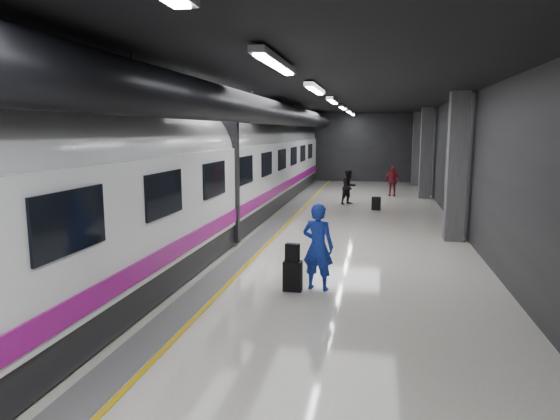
{
  "coord_description": "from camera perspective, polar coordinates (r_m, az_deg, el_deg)",
  "views": [
    {
      "loc": [
        2.2,
        -13.85,
        3.34
      ],
      "look_at": [
        -0.2,
        -1.59,
        1.36
      ],
      "focal_mm": 32.0,
      "sensor_mm": 36.0,
      "label": 1
    }
  ],
  "objects": [
    {
      "name": "traveler_main",
      "position": [
        10.56,
        4.36,
        -4.2
      ],
      "size": [
        0.76,
        0.58,
        1.86
      ],
      "primitive_type": "imported",
      "rotation": [
        0.0,
        0.0,
        2.92
      ],
      "color": "blue",
      "rests_on": "ground"
    },
    {
      "name": "traveler_far_b",
      "position": [
        26.48,
        12.71,
        3.25
      ],
      "size": [
        0.95,
        0.48,
        1.56
      ],
      "primitive_type": "imported",
      "rotation": [
        0.0,
        0.0,
        -0.11
      ],
      "color": "maroon",
      "rests_on": "ground"
    },
    {
      "name": "ground",
      "position": [
        14.41,
        1.98,
        -4.38
      ],
      "size": [
        40.0,
        40.0,
        0.0
      ],
      "primitive_type": "plane",
      "color": "silver",
      "rests_on": "ground"
    },
    {
      "name": "shoulder_bag",
      "position": [
        10.44,
        1.43,
        -4.88
      ],
      "size": [
        0.31,
        0.19,
        0.38
      ],
      "primitive_type": "cube",
      "rotation": [
        0.0,
        0.0,
        -0.13
      ],
      "color": "black",
      "rests_on": "suitcase_main"
    },
    {
      "name": "suitcase_far",
      "position": [
        21.68,
        10.93,
        0.75
      ],
      "size": [
        0.39,
        0.26,
        0.56
      ],
      "primitive_type": "cube",
      "rotation": [
        0.0,
        0.0,
        0.04
      ],
      "color": "black",
      "rests_on": "ground"
    },
    {
      "name": "traveler_far_a",
      "position": [
        23.14,
        7.88,
        2.63
      ],
      "size": [
        0.98,
        0.98,
        1.6
      ],
      "primitive_type": "imported",
      "rotation": [
        0.0,
        0.0,
        0.77
      ],
      "color": "black",
      "rests_on": "ground"
    },
    {
      "name": "platform_hall",
      "position": [
        15.01,
        1.54,
        9.77
      ],
      "size": [
        10.02,
        40.02,
        4.51
      ],
      "color": "black",
      "rests_on": "ground"
    },
    {
      "name": "train",
      "position": [
        14.93,
        -10.41,
        3.99
      ],
      "size": [
        3.05,
        38.0,
        4.05
      ],
      "color": "black",
      "rests_on": "ground"
    },
    {
      "name": "suitcase_main",
      "position": [
        10.6,
        1.46,
        -7.54
      ],
      "size": [
        0.39,
        0.25,
        0.64
      ],
      "primitive_type": "cube",
      "rotation": [
        0.0,
        0.0,
        -0.01
      ],
      "color": "black",
      "rests_on": "ground"
    }
  ]
}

